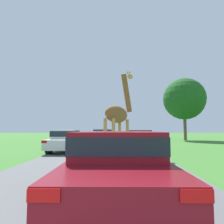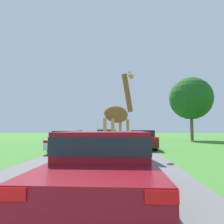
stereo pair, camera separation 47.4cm
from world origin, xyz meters
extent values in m
cube|color=#5B5B5E|center=(0.00, 30.00, 0.00)|extent=(6.54, 120.00, 0.00)
cylinder|color=tan|center=(0.97, 11.83, 1.00)|extent=(0.17, 0.17, 2.00)
cylinder|color=#2D2319|center=(0.97, 11.83, 0.05)|extent=(0.22, 0.22, 0.10)
cylinder|color=tan|center=(1.39, 11.57, 1.00)|extent=(0.17, 0.17, 2.00)
cylinder|color=#2D2319|center=(1.39, 11.57, 0.05)|extent=(0.22, 0.22, 0.10)
cylinder|color=tan|center=(0.22, 10.59, 1.00)|extent=(0.17, 0.17, 2.00)
cylinder|color=#2D2319|center=(0.22, 10.59, 0.05)|extent=(0.22, 0.22, 0.10)
cylinder|color=tan|center=(0.64, 10.33, 1.00)|extent=(0.17, 0.17, 2.00)
cylinder|color=#2D2319|center=(0.64, 10.33, 0.05)|extent=(0.22, 0.22, 0.10)
ellipsoid|color=brown|center=(0.80, 11.08, 2.25)|extent=(1.58, 2.07, 0.91)
cylinder|color=brown|center=(1.39, 12.03, 3.55)|extent=(0.77, 0.99, 2.20)
ellipsoid|color=tan|center=(1.63, 12.42, 4.65)|extent=(0.50, 0.60, 0.30)
cylinder|color=tan|center=(0.29, 10.24, 1.70)|extent=(0.06, 0.06, 1.10)
cone|color=brown|center=(1.48, 12.31, 4.88)|extent=(0.07, 0.07, 0.16)
cone|color=brown|center=(1.59, 12.24, 4.88)|extent=(0.07, 0.07, 0.16)
cube|color=maroon|center=(0.73, 5.06, 0.56)|extent=(1.97, 4.59, 0.59)
cube|color=maroon|center=(0.73, 5.06, 1.13)|extent=(1.77, 2.06, 0.56)
cube|color=#19232D|center=(0.73, 5.06, 1.16)|extent=(1.79, 2.08, 0.33)
cube|color=red|center=(-0.08, 2.76, 0.77)|extent=(0.35, 0.03, 0.14)
cube|color=red|center=(1.53, 2.76, 0.77)|extent=(0.35, 0.03, 0.14)
cylinder|color=black|center=(-0.06, 6.44, 0.31)|extent=(0.39, 0.62, 0.62)
cylinder|color=black|center=(1.51, 6.44, 0.31)|extent=(0.39, 0.62, 0.62)
cylinder|color=black|center=(-0.06, 3.69, 0.31)|extent=(0.39, 0.62, 0.62)
cylinder|color=black|center=(1.51, 3.69, 0.31)|extent=(0.39, 0.62, 0.62)
cube|color=gray|center=(-0.41, 19.73, 0.59)|extent=(1.84, 4.40, 0.60)
cube|color=gray|center=(-0.41, 19.73, 1.18)|extent=(1.65, 1.98, 0.59)
cube|color=#19232D|center=(-0.41, 19.73, 1.21)|extent=(1.67, 2.00, 0.35)
cube|color=red|center=(-1.16, 17.52, 0.80)|extent=(0.33, 0.03, 0.15)
cube|color=red|center=(0.34, 17.52, 0.80)|extent=(0.33, 0.03, 0.15)
cylinder|color=black|center=(-1.14, 21.05, 0.33)|extent=(0.37, 0.67, 0.67)
cylinder|color=black|center=(0.32, 21.05, 0.33)|extent=(0.37, 0.67, 0.67)
cylinder|color=black|center=(-1.14, 18.41, 0.33)|extent=(0.37, 0.67, 0.67)
cylinder|color=black|center=(0.32, 18.41, 0.33)|extent=(0.37, 0.67, 0.67)
cube|color=black|center=(-0.75, 25.56, 0.62)|extent=(1.82, 4.73, 0.63)
cube|color=black|center=(-0.75, 25.56, 1.18)|extent=(1.64, 2.13, 0.50)
cube|color=#19232D|center=(-0.75, 25.56, 1.21)|extent=(1.65, 2.15, 0.30)
cube|color=red|center=(-1.49, 23.18, 0.84)|extent=(0.33, 0.03, 0.15)
cube|color=red|center=(0.00, 23.18, 0.84)|extent=(0.33, 0.03, 0.15)
cylinder|color=black|center=(-1.48, 26.97, 0.35)|extent=(0.36, 0.71, 0.71)
cylinder|color=black|center=(-0.02, 26.97, 0.35)|extent=(0.36, 0.71, 0.71)
cylinder|color=black|center=(-1.48, 24.14, 0.35)|extent=(0.36, 0.71, 0.71)
cylinder|color=black|center=(-0.02, 24.14, 0.35)|extent=(0.36, 0.71, 0.71)
cube|color=silver|center=(-2.55, 13.88, 0.55)|extent=(1.72, 4.17, 0.59)
cube|color=silver|center=(-2.55, 13.88, 1.14)|extent=(1.55, 1.88, 0.59)
cube|color=#19232D|center=(-2.55, 13.88, 1.17)|extent=(1.56, 1.90, 0.35)
cube|color=red|center=(-3.25, 11.79, 0.76)|extent=(0.31, 0.03, 0.14)
cube|color=red|center=(-1.85, 11.79, 0.76)|extent=(0.31, 0.03, 0.14)
cylinder|color=black|center=(-3.24, 15.14, 0.30)|extent=(0.34, 0.60, 0.60)
cylinder|color=black|center=(-1.86, 15.14, 0.30)|extent=(0.34, 0.60, 0.60)
cylinder|color=black|center=(-3.24, 12.63, 0.30)|extent=(0.34, 0.60, 0.60)
cylinder|color=black|center=(-1.86, 12.63, 0.30)|extent=(0.34, 0.60, 0.60)
cube|color=#561914|center=(2.55, 15.78, 0.59)|extent=(1.79, 4.15, 0.70)
cube|color=#561914|center=(2.55, 15.78, 1.16)|extent=(1.61, 1.87, 0.45)
cube|color=#19232D|center=(2.55, 15.78, 1.18)|extent=(1.63, 1.89, 0.27)
cube|color=red|center=(1.82, 13.69, 0.84)|extent=(0.32, 0.03, 0.17)
cube|color=red|center=(3.29, 13.69, 0.84)|extent=(0.32, 0.03, 0.17)
cylinder|color=black|center=(1.84, 17.02, 0.28)|extent=(0.36, 0.56, 0.56)
cylinder|color=black|center=(3.27, 17.02, 0.28)|extent=(0.36, 0.56, 0.56)
cylinder|color=black|center=(1.84, 14.53, 0.28)|extent=(0.36, 0.56, 0.56)
cylinder|color=black|center=(3.27, 14.53, 0.28)|extent=(0.36, 0.56, 0.56)
cylinder|color=brown|center=(10.04, 27.08, 2.33)|extent=(0.39, 0.39, 4.67)
sphere|color=#1E561E|center=(10.04, 27.08, 5.50)|extent=(5.53, 5.53, 5.53)
camera|label=1|loc=(0.67, 0.59, 1.47)|focal=32.00mm
camera|label=2|loc=(1.14, 0.61, 1.47)|focal=32.00mm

